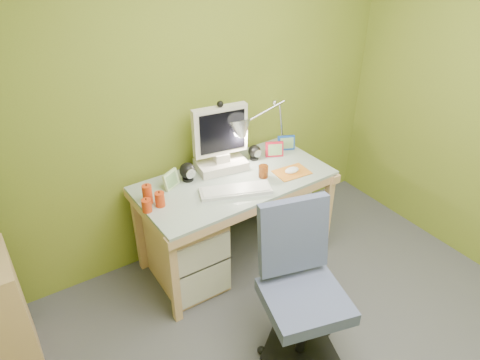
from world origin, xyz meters
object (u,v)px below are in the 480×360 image
desk (235,221)px  task_chair (305,300)px  radiator (286,191)px  desk_lamp (274,114)px  monitor (220,137)px

desk → task_chair: 0.93m
task_chair → desk: bearing=96.9°
task_chair → radiator: bearing=70.6°
desk_lamp → task_chair: (-0.57, -1.10, -0.56)m
monitor → task_chair: monitor is taller
monitor → radiator: monitor is taller
desk → monitor: monitor is taller
monitor → desk: bearing=-81.7°
monitor → radiator: (0.68, 0.09, -0.72)m
desk_lamp → radiator: (0.23, 0.09, -0.79)m
desk → radiator: (0.68, 0.27, -0.13)m
desk → monitor: 0.62m
monitor → task_chair: (-0.12, -1.10, -0.50)m
desk_lamp → task_chair: size_ratio=0.68×
monitor → desk_lamp: 0.45m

